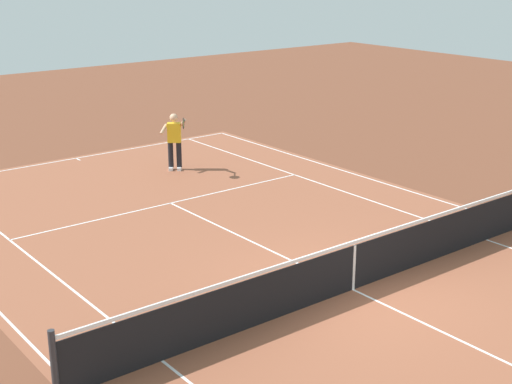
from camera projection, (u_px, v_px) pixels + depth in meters
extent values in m
plane|color=brown|center=(353.00, 290.00, 13.67)|extent=(60.00, 60.00, 0.00)
cube|color=#935138|center=(353.00, 289.00, 13.67)|extent=(24.20, 11.40, 0.00)
cube|color=white|center=(76.00, 158.00, 22.60)|extent=(0.05, 11.00, 0.01)
cube|color=white|center=(486.00, 240.00, 16.08)|extent=(23.80, 0.05, 0.01)
cube|color=white|center=(162.00, 360.00, 11.26)|extent=(23.80, 0.05, 0.01)
cube|color=white|center=(171.00, 203.00, 18.47)|extent=(0.05, 8.22, 0.01)
cube|color=white|center=(353.00, 289.00, 13.67)|extent=(12.80, 0.05, 0.01)
cube|color=white|center=(78.00, 159.00, 22.49)|extent=(0.30, 0.05, 0.01)
cylinder|color=#2D2D33|center=(54.00, 365.00, 10.10)|extent=(0.10, 0.10, 1.08)
cube|color=black|center=(353.00, 268.00, 13.53)|extent=(0.02, 11.60, 0.88)
cube|color=white|center=(355.00, 242.00, 13.38)|extent=(0.04, 11.60, 0.06)
cube|color=white|center=(353.00, 268.00, 13.53)|extent=(0.04, 0.06, 0.88)
cylinder|color=black|center=(171.00, 154.00, 21.28)|extent=(0.15, 0.15, 0.74)
cube|color=white|center=(171.00, 169.00, 21.34)|extent=(0.29, 0.26, 0.09)
cylinder|color=black|center=(179.00, 154.00, 21.28)|extent=(0.15, 0.15, 0.74)
cube|color=white|center=(179.00, 168.00, 21.35)|extent=(0.29, 0.26, 0.09)
cube|color=yellow|center=(174.00, 133.00, 21.08)|extent=(0.42, 0.45, 0.56)
sphere|color=#DBAA84|center=(174.00, 118.00, 20.95)|extent=(0.23, 0.23, 0.23)
cylinder|color=#DBAA84|center=(164.00, 129.00, 20.87)|extent=(0.30, 0.39, 0.26)
cylinder|color=#DBAA84|center=(183.00, 123.00, 20.82)|extent=(0.42, 0.22, 0.30)
cylinder|color=#232326|center=(184.00, 121.00, 20.49)|extent=(0.24, 0.20, 0.04)
torus|color=#232326|center=(183.00, 123.00, 20.21)|extent=(0.26, 0.21, 0.31)
cylinder|color=#C6D84C|center=(183.00, 123.00, 20.21)|extent=(0.22, 0.17, 0.27)
sphere|color=#CCE01E|center=(168.00, 342.00, 11.74)|extent=(0.07, 0.07, 0.07)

